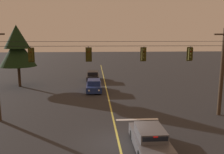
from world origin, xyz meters
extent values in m
plane|color=#28282B|center=(0.00, 0.00, 0.00)|extent=(180.00, 180.00, 0.00)
cube|color=#D1C64C|center=(0.00, 10.61, 0.00)|extent=(0.14, 60.00, 0.01)
cube|color=silver|center=(1.90, 4.01, 0.00)|extent=(3.40, 0.36, 0.01)
cylinder|color=#38281C|center=(8.98, 4.61, 3.60)|extent=(0.32, 0.32, 7.20)
cylinder|color=black|center=(0.00, 4.61, 5.80)|extent=(17.95, 0.03, 0.03)
cylinder|color=black|center=(0.00, 4.61, 6.15)|extent=(17.95, 0.02, 0.02)
cylinder|color=black|center=(-6.27, 4.61, 5.71)|extent=(0.04, 0.04, 0.18)
cube|color=#332D0A|center=(-6.27, 4.61, 5.14)|extent=(0.32, 0.26, 0.96)
cube|color=#332D0A|center=(-6.27, 4.76, 5.14)|extent=(0.48, 0.03, 1.12)
sphere|color=red|center=(-6.27, 4.45, 5.43)|extent=(0.17, 0.17, 0.17)
cylinder|color=#332D0A|center=(-6.27, 4.41, 5.47)|extent=(0.20, 0.10, 0.20)
sphere|color=#3D280A|center=(-6.27, 4.45, 5.14)|extent=(0.17, 0.17, 0.17)
cylinder|color=#332D0A|center=(-6.27, 4.41, 5.19)|extent=(0.20, 0.10, 0.20)
sphere|color=black|center=(-6.27, 4.45, 4.86)|extent=(0.17, 0.17, 0.17)
cylinder|color=#332D0A|center=(-6.27, 4.41, 4.90)|extent=(0.20, 0.10, 0.20)
cylinder|color=black|center=(-1.89, 4.61, 5.71)|extent=(0.04, 0.04, 0.18)
cube|color=#332D0A|center=(-1.89, 4.61, 5.14)|extent=(0.32, 0.26, 0.96)
cube|color=#332D0A|center=(-1.89, 4.76, 5.14)|extent=(0.48, 0.03, 1.12)
sphere|color=red|center=(-1.89, 4.45, 5.43)|extent=(0.17, 0.17, 0.17)
cylinder|color=#332D0A|center=(-1.89, 4.41, 5.47)|extent=(0.20, 0.10, 0.20)
sphere|color=#3D280A|center=(-1.89, 4.45, 5.14)|extent=(0.17, 0.17, 0.17)
cylinder|color=#332D0A|center=(-1.89, 4.41, 5.19)|extent=(0.20, 0.10, 0.20)
sphere|color=black|center=(-1.89, 4.45, 4.86)|extent=(0.17, 0.17, 0.17)
cylinder|color=#332D0A|center=(-1.89, 4.41, 4.90)|extent=(0.20, 0.10, 0.20)
cylinder|color=black|center=(2.43, 4.61, 5.71)|extent=(0.04, 0.04, 0.18)
cube|color=#332D0A|center=(2.43, 4.61, 5.14)|extent=(0.32, 0.26, 0.96)
cube|color=#332D0A|center=(2.43, 4.76, 5.14)|extent=(0.48, 0.03, 1.12)
sphere|color=red|center=(2.43, 4.45, 5.43)|extent=(0.17, 0.17, 0.17)
cylinder|color=#332D0A|center=(2.43, 4.41, 5.47)|extent=(0.20, 0.10, 0.20)
sphere|color=#3D280A|center=(2.43, 4.45, 5.14)|extent=(0.17, 0.17, 0.17)
cylinder|color=#332D0A|center=(2.43, 4.41, 5.19)|extent=(0.20, 0.10, 0.20)
sphere|color=black|center=(2.43, 4.45, 4.86)|extent=(0.17, 0.17, 0.17)
cylinder|color=#332D0A|center=(2.43, 4.41, 4.90)|extent=(0.20, 0.10, 0.20)
cylinder|color=black|center=(6.21, 4.61, 5.71)|extent=(0.04, 0.04, 0.18)
cube|color=#332D0A|center=(6.21, 4.61, 5.14)|extent=(0.32, 0.26, 0.96)
cube|color=#332D0A|center=(6.21, 4.76, 5.14)|extent=(0.48, 0.03, 1.12)
sphere|color=red|center=(6.21, 4.45, 5.43)|extent=(0.17, 0.17, 0.17)
cylinder|color=#332D0A|center=(6.21, 4.41, 5.47)|extent=(0.20, 0.10, 0.20)
sphere|color=#3D280A|center=(6.21, 4.45, 5.14)|extent=(0.17, 0.17, 0.17)
cylinder|color=#332D0A|center=(6.21, 4.41, 5.19)|extent=(0.20, 0.10, 0.20)
sphere|color=black|center=(6.21, 4.45, 4.86)|extent=(0.17, 0.17, 0.17)
cylinder|color=#332D0A|center=(6.21, 4.41, 4.90)|extent=(0.20, 0.10, 0.20)
cube|color=#4C4C51|center=(1.69, -0.92, 0.51)|extent=(1.80, 4.30, 0.68)
cube|color=#4C4C51|center=(1.69, -1.04, 1.12)|extent=(1.51, 2.15, 0.54)
cube|color=black|center=(1.69, -0.10, 1.12)|extent=(1.40, 0.21, 0.48)
cube|color=black|center=(1.69, -2.10, 1.12)|extent=(1.37, 0.18, 0.46)
cylinder|color=black|center=(0.90, 0.41, 0.32)|extent=(0.22, 0.64, 0.64)
cylinder|color=black|center=(2.48, 0.41, 0.32)|extent=(0.22, 0.64, 0.64)
cube|color=red|center=(1.69, -2.21, 1.35)|extent=(0.24, 0.04, 0.06)
cube|color=navy|center=(-1.56, 14.13, 0.51)|extent=(1.80, 4.30, 0.68)
cube|color=navy|center=(-1.56, 14.25, 1.12)|extent=(1.51, 2.15, 0.54)
cube|color=black|center=(-1.56, 13.31, 1.12)|extent=(1.40, 0.21, 0.48)
cube|color=black|center=(-1.56, 15.31, 1.12)|extent=(1.37, 0.18, 0.46)
cylinder|color=black|center=(-0.77, 12.80, 0.32)|extent=(0.22, 0.64, 0.64)
cylinder|color=black|center=(-2.35, 12.80, 0.32)|extent=(0.22, 0.64, 0.64)
cylinder|color=black|center=(-0.77, 15.46, 0.32)|extent=(0.22, 0.64, 0.64)
cylinder|color=black|center=(-2.35, 15.46, 0.32)|extent=(0.22, 0.64, 0.64)
sphere|color=white|center=(-1.00, 11.96, 0.57)|extent=(0.20, 0.20, 0.20)
sphere|color=white|center=(-2.12, 11.96, 0.57)|extent=(0.20, 0.20, 0.20)
cube|color=black|center=(-1.74, 21.08, 0.51)|extent=(1.80, 4.30, 0.68)
cube|color=black|center=(-1.74, 21.20, 1.12)|extent=(1.51, 2.15, 0.54)
cube|color=black|center=(-1.74, 20.26, 1.12)|extent=(1.40, 0.21, 0.48)
cube|color=black|center=(-1.74, 22.26, 1.12)|extent=(1.37, 0.18, 0.46)
cylinder|color=black|center=(-0.95, 19.74, 0.32)|extent=(0.22, 0.64, 0.64)
cylinder|color=black|center=(-2.54, 19.74, 0.32)|extent=(0.22, 0.64, 0.64)
cylinder|color=black|center=(-0.95, 22.41, 0.32)|extent=(0.22, 0.64, 0.64)
cylinder|color=black|center=(-2.54, 22.41, 0.32)|extent=(0.22, 0.64, 0.64)
sphere|color=white|center=(-1.19, 18.91, 0.57)|extent=(0.20, 0.20, 0.20)
sphere|color=white|center=(-2.30, 18.91, 0.57)|extent=(0.20, 0.20, 0.20)
cylinder|color=#332316|center=(-11.41, 17.51, 1.53)|extent=(0.36, 0.36, 3.06)
cone|color=black|center=(-11.41, 17.51, 4.57)|extent=(4.64, 4.64, 3.72)
cone|color=black|center=(-11.41, 17.51, 6.55)|extent=(3.25, 3.25, 3.02)
camera|label=1|loc=(-1.43, -13.21, 6.47)|focal=36.75mm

